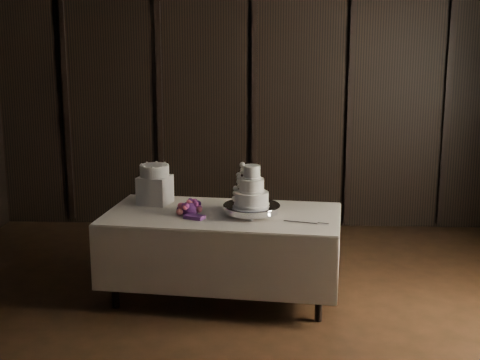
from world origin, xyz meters
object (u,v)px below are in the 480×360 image
at_px(cake_stand, 252,210).
at_px(display_table, 223,251).
at_px(small_cake, 154,171).
at_px(bouquet, 190,208).
at_px(box_pedestal, 155,190).
at_px(wedding_cake, 249,190).

bearing_deg(cake_stand, display_table, 165.42).
relative_size(cake_stand, small_cake, 1.86).
relative_size(cake_stand, bouquet, 1.31).
xyz_separation_m(bouquet, small_cake, (-0.36, 0.37, 0.24)).
xyz_separation_m(display_table, box_pedestal, (-0.63, 0.30, 0.47)).
relative_size(cake_stand, box_pedestal, 1.86).
xyz_separation_m(wedding_cake, bouquet, (-0.49, 0.01, -0.17)).
bearing_deg(wedding_cake, bouquet, -171.64).
xyz_separation_m(box_pedestal, small_cake, (0.00, 0.00, 0.18)).
relative_size(bouquet, box_pedestal, 1.42).
relative_size(display_table, cake_stand, 4.33).
xyz_separation_m(cake_stand, wedding_cake, (-0.02, -0.01, 0.18)).
bearing_deg(box_pedestal, small_cake, 0.00).
height_order(display_table, small_cake, small_cake).
distance_m(cake_stand, box_pedestal, 0.95).
relative_size(wedding_cake, bouquet, 0.92).
bearing_deg(display_table, box_pedestal, 161.10).
bearing_deg(bouquet, display_table, 14.63).
xyz_separation_m(wedding_cake, box_pedestal, (-0.85, 0.38, -0.10)).
bearing_deg(wedding_cake, cake_stand, 39.16).
height_order(cake_stand, bouquet, bouquet).
bearing_deg(wedding_cake, small_cake, 165.50).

